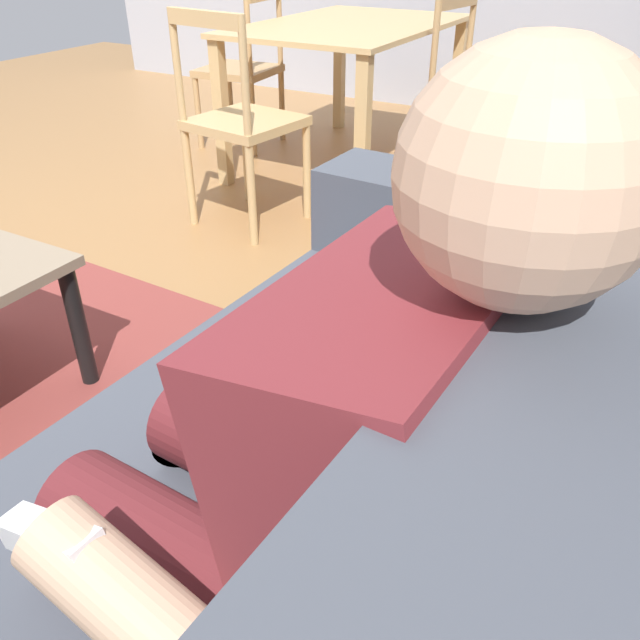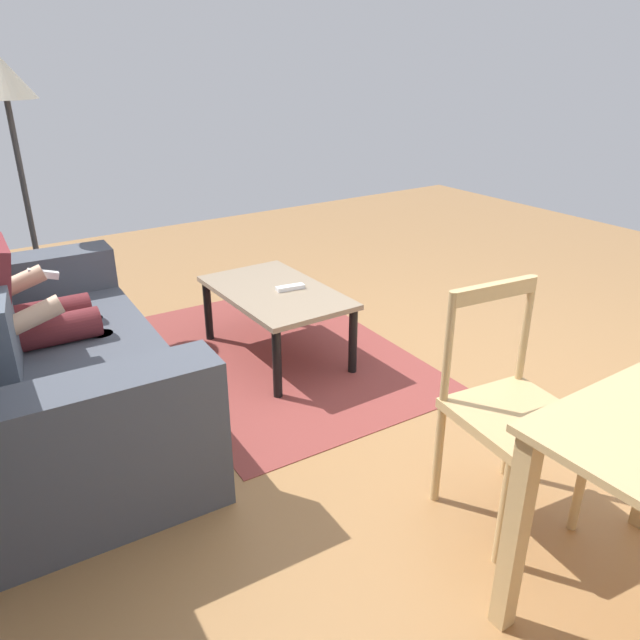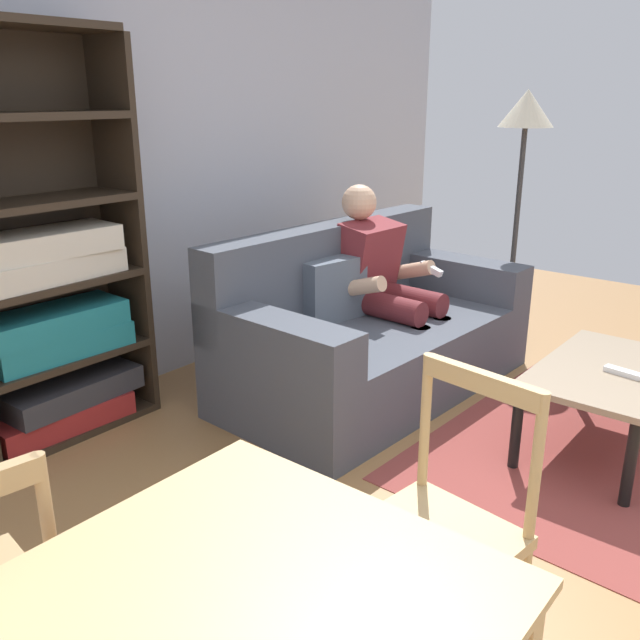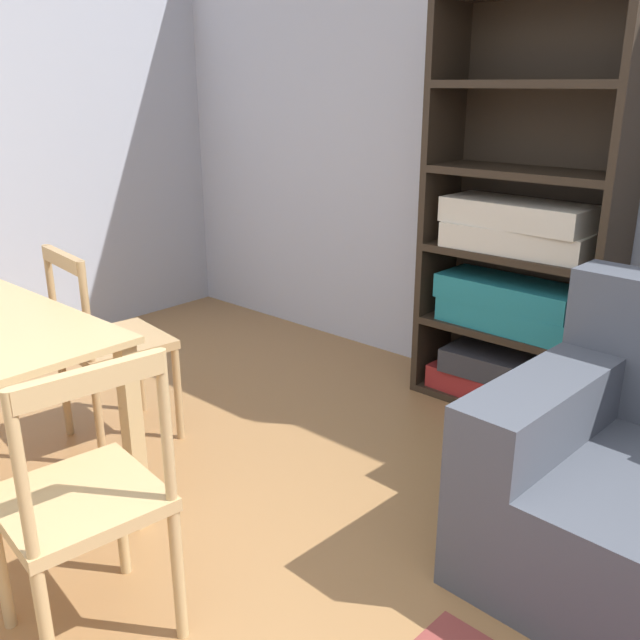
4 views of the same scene
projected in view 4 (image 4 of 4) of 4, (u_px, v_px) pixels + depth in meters
bookshelf at (518, 259)px, 3.33m from camera, size 0.93×0.36×1.98m
dining_chair_near_wall at (110, 345)px, 3.08m from camera, size 0.47×0.47×0.91m
dining_chair_facing_couch at (83, 504)px, 1.92m from camera, size 0.47×0.47×0.92m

